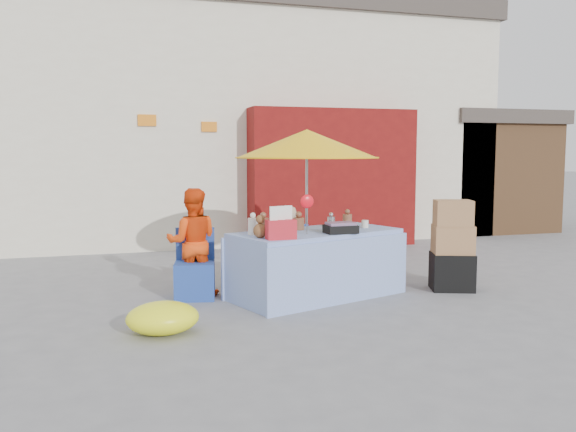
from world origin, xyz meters
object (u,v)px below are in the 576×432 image
object	(u,v)px
vendor_orange	(192,242)
box_stack	(452,249)
market_table	(316,263)
chair_left	(195,277)
vendor_beige	(288,247)
umbrella	(307,144)
chair_right	(292,272)

from	to	relation	value
vendor_orange	box_stack	distance (m)	3.34
box_stack	market_table	bearing A→B (deg)	174.69
chair_left	box_stack	xyz separation A→B (m)	(3.27, -0.54, 0.29)
vendor_orange	vendor_beige	size ratio (longest dim) A/B	1.22
chair_left	vendor_orange	xyz separation A→B (m)	(-0.00, 0.13, 0.42)
chair_left	vendor_beige	distance (m)	1.29
market_table	vendor_orange	distance (m)	1.56
umbrella	vendor_orange	bearing A→B (deg)	-174.47
chair_right	umbrella	xyz separation A→B (m)	(0.30, 0.28, 1.64)
market_table	box_stack	size ratio (longest dim) A/B	1.99
vendor_orange	box_stack	world-z (taller)	vendor_orange
market_table	box_stack	xyz separation A→B (m)	(1.82, -0.17, 0.12)
vendor_orange	vendor_beige	xyz separation A→B (m)	(1.25, 0.00, -0.12)
chair_left	chair_right	size ratio (longest dim) A/B	1.00
umbrella	vendor_beige	bearing A→B (deg)	-153.43
market_table	vendor_beige	bearing A→B (deg)	92.84
vendor_beige	umbrella	size ratio (longest dim) A/B	0.53
chair_left	vendor_orange	distance (m)	0.44
chair_left	vendor_orange	size ratio (longest dim) A/B	0.63
chair_right	vendor_beige	size ratio (longest dim) A/B	0.77
vendor_beige	box_stack	size ratio (longest dim) A/B	0.94
umbrella	box_stack	size ratio (longest dim) A/B	1.78
chair_right	box_stack	size ratio (longest dim) A/B	0.72
chair_right	vendor_orange	xyz separation A→B (m)	(-1.25, 0.13, 0.42)
umbrella	box_stack	bearing A→B (deg)	-25.52
market_table	chair_left	xyz separation A→B (m)	(-1.45, 0.37, -0.17)
market_table	chair_right	xyz separation A→B (m)	(-0.20, 0.37, -0.17)
chair_right	vendor_beige	xyz separation A→B (m)	(-0.00, 0.13, 0.30)
chair_left	box_stack	world-z (taller)	box_stack
market_table	box_stack	bearing A→B (deg)	-24.27
market_table	chair_left	distance (m)	1.50
chair_right	umbrella	distance (m)	1.69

